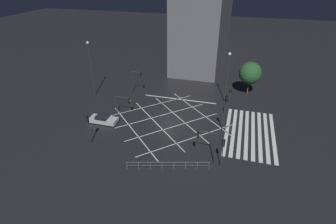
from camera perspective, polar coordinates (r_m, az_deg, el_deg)
name	(u,v)px	position (r m, az deg, el deg)	size (l,w,h in m)	color
ground_plane	(168,121)	(40.09, 0.00, -1.88)	(200.00, 200.00, 0.00)	black
road_markings	(225,127)	(39.33, 12.24, -3.29)	(19.31, 25.15, 0.01)	silver
traffic_light_median_south	(223,113)	(37.41, 11.89, -0.25)	(0.36, 0.39, 3.76)	#2D2D30
traffic_light_sw_main	(223,147)	(30.54, 11.87, -7.50)	(0.39, 0.36, 3.84)	#2D2D30
traffic_light_ne_cross	(137,77)	(47.97, -6.72, 7.49)	(0.36, 2.08, 4.29)	#2D2D30
traffic_light_sw_cross	(206,140)	(30.49, 8.28, -5.97)	(0.36, 2.42, 4.47)	#2D2D30
traffic_light_se_main	(230,92)	(44.71, 13.39, 4.23)	(1.93, 0.36, 3.34)	#2D2D30
traffic_light_median_north	(124,101)	(41.09, -9.56, 2.27)	(0.36, 2.61, 3.22)	#2D2D30
traffic_light_nw_main	(88,124)	(35.19, -17.01, -2.47)	(0.39, 0.36, 4.15)	#2D2D30
street_lamp_east	(90,61)	(47.86, -16.56, 10.60)	(0.46, 0.46, 9.77)	#2D2D30
street_lamp_west	(228,69)	(44.49, 12.95, 9.21)	(0.50, 0.50, 8.71)	#2D2D30
street_tree_near	(250,73)	(49.00, 17.47, 8.09)	(3.96, 3.96, 6.14)	brown
waiting_car	(103,119)	(40.47, -13.90, -1.53)	(1.84, 4.25, 1.26)	#B7BABC
pedestrian_railing	(168,165)	(30.76, 0.00, -11.38)	(2.65, 9.18, 1.05)	gray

